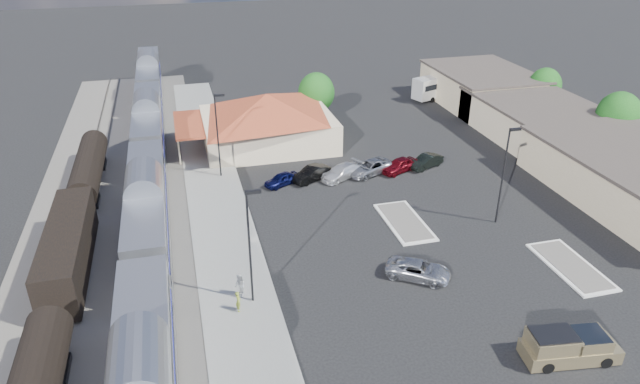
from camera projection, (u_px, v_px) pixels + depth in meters
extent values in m
plane|color=black|center=(370.00, 240.00, 48.78)|extent=(280.00, 280.00, 0.00)
cube|color=#4C4944|center=(118.00, 225.00, 50.88)|extent=(16.00, 100.00, 0.12)
cube|color=gray|center=(222.00, 223.00, 51.19)|extent=(5.50, 92.00, 0.18)
cube|color=silver|center=(148.00, 212.00, 46.89)|extent=(3.00, 20.00, 5.00)
cube|color=black|center=(152.00, 240.00, 48.12)|extent=(2.20, 16.00, 0.60)
cube|color=silver|center=(149.00, 127.00, 65.03)|extent=(3.00, 20.00, 5.00)
cube|color=black|center=(152.00, 149.00, 66.27)|extent=(2.20, 16.00, 0.60)
cube|color=silver|center=(150.00, 78.00, 83.18)|extent=(3.00, 20.00, 5.00)
cube|color=black|center=(152.00, 97.00, 84.41)|extent=(2.20, 16.00, 0.60)
cube|color=black|center=(68.00, 248.00, 43.50)|extent=(2.80, 14.00, 3.60)
cube|color=black|center=(73.00, 269.00, 44.36)|extent=(2.20, 12.00, 0.60)
cylinder|color=black|center=(88.00, 166.00, 57.37)|extent=(2.80, 14.00, 2.80)
cube|color=black|center=(92.00, 183.00, 58.18)|extent=(2.20, 12.00, 0.60)
cube|color=beige|center=(268.00, 130.00, 67.68)|extent=(15.00, 12.00, 3.60)
pyramid|color=maroon|center=(267.00, 105.00, 66.29)|extent=(15.30, 12.24, 2.60)
cube|color=maroon|center=(189.00, 124.00, 64.94)|extent=(3.20, 9.60, 0.25)
cube|color=#C6B28C|center=(538.00, 121.00, 69.81)|extent=(12.00, 18.00, 4.00)
cube|color=#3F3833|center=(541.00, 104.00, 68.85)|extent=(12.40, 18.40, 0.30)
cube|color=#C6B28C|center=(481.00, 88.00, 81.80)|extent=(12.00, 16.00, 4.50)
cube|color=#3F3833|center=(483.00, 71.00, 80.72)|extent=(12.40, 16.40, 0.30)
cube|color=silver|center=(405.00, 222.00, 51.39)|extent=(3.30, 7.50, 0.15)
cube|color=#4C4944|center=(405.00, 221.00, 51.35)|extent=(2.70, 6.90, 0.10)
cube|color=silver|center=(571.00, 267.00, 45.02)|extent=(3.30, 7.50, 0.15)
cube|color=#4C4944|center=(571.00, 266.00, 44.98)|extent=(2.70, 6.90, 0.10)
cylinder|color=black|center=(250.00, 249.00, 39.07)|extent=(0.16, 0.16, 9.00)
cube|color=black|center=(254.00, 192.00, 37.23)|extent=(1.00, 0.25, 0.22)
cylinder|color=black|center=(218.00, 137.00, 58.08)|extent=(0.16, 0.16, 9.00)
cube|color=black|center=(219.00, 95.00, 56.24)|extent=(1.00, 0.25, 0.22)
cylinder|color=black|center=(503.00, 177.00, 49.49)|extent=(0.16, 0.16, 9.00)
cube|color=black|center=(515.00, 129.00, 47.66)|extent=(1.00, 0.25, 0.22)
cylinder|color=#382314|center=(613.00, 138.00, 66.25)|extent=(0.30, 0.30, 2.86)
ellipsoid|color=#144213|center=(618.00, 115.00, 65.00)|extent=(4.94, 4.94, 5.46)
cylinder|color=#382314|center=(541.00, 103.00, 78.42)|extent=(0.30, 0.30, 2.55)
ellipsoid|color=#144213|center=(545.00, 86.00, 77.30)|extent=(4.41, 4.41, 4.87)
cylinder|color=#382314|center=(316.00, 112.00, 74.77)|extent=(0.30, 0.30, 2.73)
ellipsoid|color=#144213|center=(316.00, 92.00, 73.58)|extent=(4.71, 4.71, 5.21)
cube|color=#93835A|center=(569.00, 351.00, 35.72)|extent=(6.16, 2.94, 0.97)
cube|color=#93835A|center=(572.00, 342.00, 35.38)|extent=(2.51, 2.33, 1.02)
cube|color=#93835A|center=(572.00, 340.00, 35.33)|extent=(3.10, 2.41, 1.19)
cylinder|color=black|center=(606.00, 362.00, 35.16)|extent=(0.81, 0.40, 0.78)
cylinder|color=black|center=(589.00, 341.00, 36.88)|extent=(0.81, 0.40, 0.78)
cylinder|color=black|center=(548.00, 367.00, 34.74)|extent=(0.81, 0.40, 0.78)
cylinder|color=black|center=(533.00, 346.00, 36.46)|extent=(0.81, 0.40, 0.78)
imported|color=#AFB1B7|center=(418.00, 270.00, 43.52)|extent=(5.40, 4.70, 1.38)
cube|color=silver|center=(443.00, 84.00, 84.50)|extent=(10.74, 5.84, 3.00)
cube|color=black|center=(443.00, 82.00, 84.34)|extent=(9.96, 5.59, 0.80)
cylinder|color=black|center=(465.00, 92.00, 86.33)|extent=(0.84, 0.53, 0.80)
cylinder|color=black|center=(454.00, 89.00, 87.84)|extent=(0.84, 0.53, 0.80)
cylinder|color=black|center=(432.00, 100.00, 82.78)|extent=(0.84, 0.53, 0.80)
cylinder|color=black|center=(422.00, 96.00, 84.30)|extent=(0.84, 0.53, 0.80)
imported|color=#A9BB3A|center=(238.00, 301.00, 39.62)|extent=(0.43, 0.61, 1.58)
imported|color=white|center=(240.00, 286.00, 41.08)|extent=(0.87, 1.01, 1.80)
imported|color=#0C0F3D|center=(282.00, 179.00, 58.09)|extent=(4.10, 3.01, 1.30)
imported|color=black|center=(312.00, 174.00, 59.04)|extent=(4.71, 3.48, 1.48)
imported|color=silver|center=(342.00, 172.00, 59.52)|extent=(5.40, 4.10, 1.46)
imported|color=gray|center=(370.00, 167.00, 60.50)|extent=(5.89, 4.26, 1.49)
imported|color=maroon|center=(399.00, 165.00, 60.96)|extent=(4.78, 3.39, 1.51)
imported|color=black|center=(426.00, 162.00, 61.98)|extent=(4.51, 3.11, 1.41)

